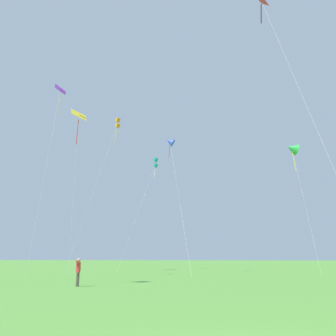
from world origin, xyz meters
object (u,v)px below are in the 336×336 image
kite_green_small (292,149)px  person_in_red_shirt (78,269)px  kite_orange_box (117,124)px  kite_teal_box (155,164)px  kite_red_high (264,9)px  kite_blue_delta (170,142)px  kite_purple_streamer (59,99)px  kite_yellow_diamond (78,122)px

kite_green_small → person_in_red_shirt: size_ratio=10.74×
kite_orange_box → kite_green_small: size_ratio=1.30×
kite_teal_box → kite_orange_box: kite_orange_box is taller
kite_red_high → kite_blue_delta: kite_red_high is taller
kite_purple_streamer → kite_yellow_diamond: kite_yellow_diamond is taller
kite_green_small → kite_red_high: bearing=-103.9°
kite_blue_delta → kite_red_high: bearing=-57.4°
kite_yellow_diamond → kite_blue_delta: size_ratio=1.25×
kite_yellow_diamond → kite_green_small: kite_yellow_diamond is taller
kite_yellow_diamond → kite_red_high: 26.68m
kite_purple_streamer → kite_red_high: (19.06, -3.57, 4.69)m
kite_red_high → kite_orange_box: kite_red_high is taller
kite_teal_box → kite_green_small: (19.05, -3.10, 0.35)m
kite_teal_box → kite_blue_delta: bearing=-66.1°
kite_purple_streamer → kite_green_small: (24.27, 17.42, -0.84)m
kite_orange_box → kite_green_small: bearing=1.3°
kite_yellow_diamond → kite_teal_box: bearing=48.6°
kite_purple_streamer → kite_yellow_diamond: size_ratio=0.88×
kite_teal_box → person_in_red_shirt: kite_teal_box is taller
kite_red_high → kite_orange_box: 27.74m
kite_red_high → kite_green_small: 22.32m
kite_teal_box → kite_red_high: size_ratio=0.70×
kite_teal_box → kite_purple_streamer: kite_purple_streamer is taller
kite_yellow_diamond → person_in_red_shirt: bearing=-63.6°
kite_orange_box → person_in_red_shirt: kite_orange_box is taller
kite_yellow_diamond → kite_red_high: size_ratio=0.89×
kite_blue_delta → person_in_red_shirt: (-1.73, -21.71, -14.77)m
kite_red_high → kite_teal_box: bearing=119.9°
kite_purple_streamer → kite_yellow_diamond: (-3.07, 11.11, 2.18)m
kite_red_high → kite_purple_streamer: bearing=169.4°
kite_yellow_diamond → person_in_red_shirt: 28.66m
kite_orange_box → kite_green_small: 24.44m
kite_blue_delta → kite_green_small: bearing=17.4°
kite_yellow_diamond → kite_red_high: kite_red_high is taller
kite_teal_box → kite_purple_streamer: (-5.22, -20.52, 1.19)m
kite_teal_box → kite_orange_box: size_ratio=0.75×
kite_purple_streamer → kite_blue_delta: kite_purple_streamer is taller
kite_red_high → kite_blue_delta: (-10.33, 16.14, -5.32)m
kite_orange_box → person_in_red_shirt: size_ratio=13.93×
kite_red_high → kite_orange_box: (-18.75, 20.43, -0.73)m
kite_purple_streamer → person_in_red_shirt: (7.01, -9.15, -15.40)m
kite_yellow_diamond → kite_red_high: (22.13, -14.68, 2.50)m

